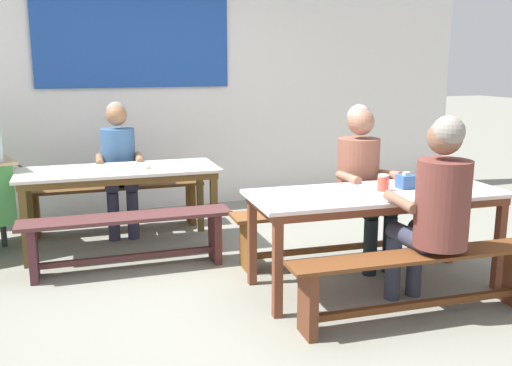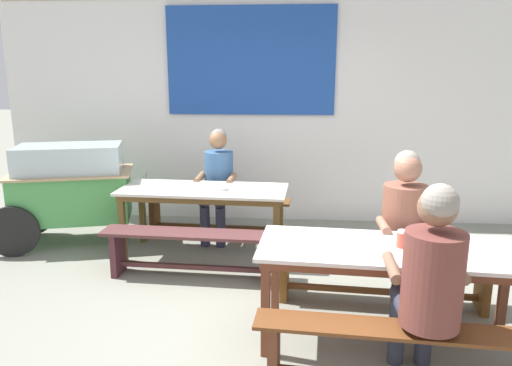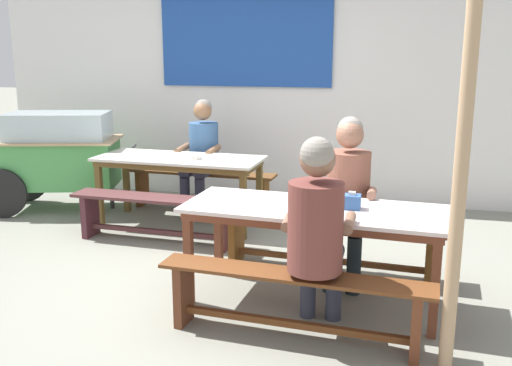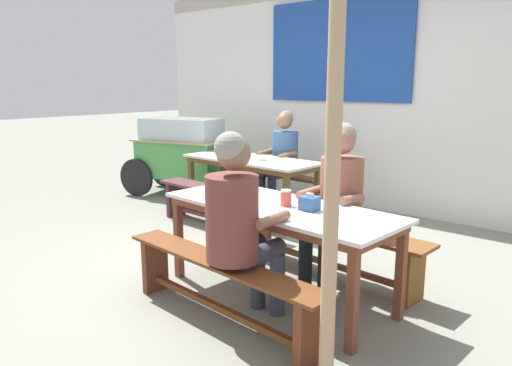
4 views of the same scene
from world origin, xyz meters
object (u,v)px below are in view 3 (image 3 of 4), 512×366
Objects in this scene: wooden_support_post at (462,154)px; person_center_facing at (202,149)px; dining_table_near at (314,216)px; person_right_near_table at (347,188)px; dining_table_far at (179,164)px; condiment_jar at (323,199)px; tissue_box at (352,202)px; bench_far_front at (155,211)px; food_cart at (59,153)px; bench_near_back at (328,237)px; bench_far_back at (201,183)px; bench_near_front at (293,297)px; person_near_front at (317,226)px; soup_bowl at (195,157)px.

person_center_facing is at bearing 130.64° from wooden_support_post.
person_right_near_table reaches higher than dining_table_near.
dining_table_far is 0.92× the size of dining_table_near.
dining_table_near is at bearing -169.07° from condiment_jar.
tissue_box is (1.84, -2.12, 0.06)m from person_center_facing.
food_cart is (-1.55, 0.87, 0.36)m from bench_far_front.
bench_near_back is 0.78m from tissue_box.
bench_far_back is 0.99× the size of food_cart.
dining_table_near reaches higher than bench_near_front.
wooden_support_post is at bearing -32.33° from food_cart.
wooden_support_post is (0.94, -0.14, 0.99)m from bench_near_front.
dining_table_near is 15.45× the size of tissue_box.
food_cart is 1.34× the size of person_near_front.
dining_table_far is 0.70m from bench_far_back.
soup_bowl reaches higher than bench_near_front.
dining_table_far is 14.26× the size of soup_bowl.
bench_near_back is 1.05× the size of food_cart.
person_right_near_table is at bearing 75.38° from condiment_jar.
wooden_support_post is at bearing -13.22° from person_near_front.
dining_table_far is 2.30m from dining_table_near.
dining_table_far is 1.32× the size of person_near_front.
dining_table_far is 0.23m from soup_bowl.
dining_table_far is 1.05× the size of bench_far_front.
wooden_support_post is (4.12, -2.61, 0.62)m from food_cart.
dining_table_near is 15.54× the size of soup_bowl.
person_near_front is 0.60m from tissue_box.
bench_near_front is at bearing -99.45° from condiment_jar.
person_near_front is (0.05, -1.16, 0.45)m from bench_near_back.
dining_table_far is 3.52m from wooden_support_post.
bench_far_back is 4.00m from wooden_support_post.
dining_table_far is at bearing 149.66° from person_right_near_table.
dining_table_near is at bearing -53.83° from bench_far_back.
person_near_front reaches higher than food_cart.
person_right_near_table is at bearing -21.37° from food_cart.
bench_near_back is (1.69, -1.00, -0.34)m from dining_table_far.
dining_table_far is at bearing 125.91° from bench_near_front.
condiment_jar reaches higher than bench_near_front.
bench_far_back is 0.68× the size of wooden_support_post.
bench_far_back is 0.94× the size of bench_near_back.
dining_table_far reaches higher than bench_near_back.
soup_bowl is (-1.49, 0.94, 0.44)m from bench_near_back.
food_cart reaches higher than dining_table_near.
bench_far_back is (-1.62, 2.21, -0.35)m from dining_table_near.
bench_near_front is at bearing -116.41° from tissue_box.
food_cart is at bearing 158.90° from bench_near_back.
bench_far_front is at bearing -92.67° from bench_far_back.
bench_near_back is 1.41× the size of person_near_front.
wooden_support_post is at bearing -41.92° from condiment_jar.
dining_table_near is at bearing -94.23° from bench_near_back.
person_center_facing is at bearing -61.05° from bench_far_back.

